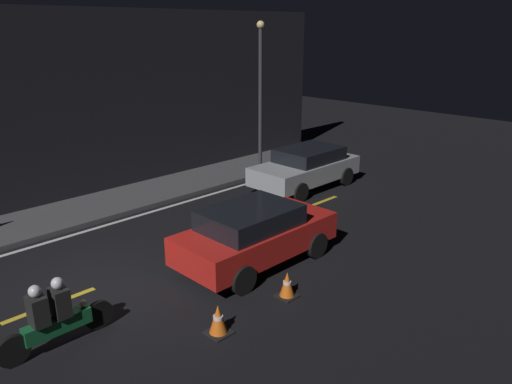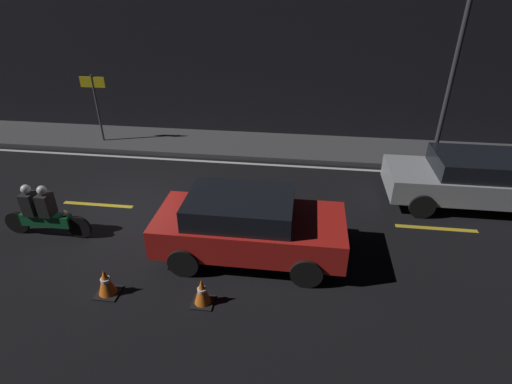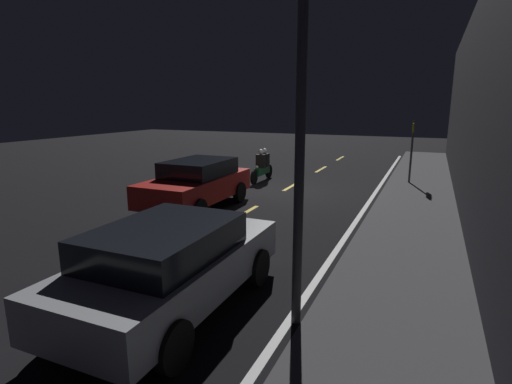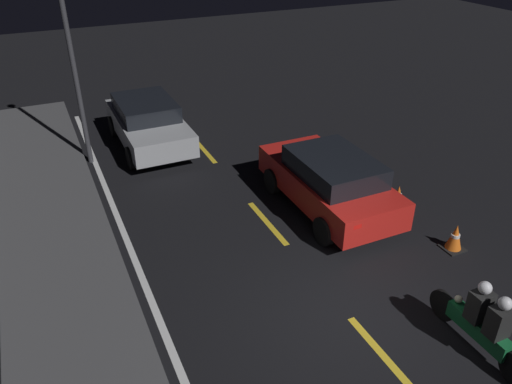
# 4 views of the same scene
# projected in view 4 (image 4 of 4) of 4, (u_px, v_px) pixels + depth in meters

# --- Properties ---
(ground_plane) EXTENTS (56.00, 56.00, 0.00)m
(ground_plane) POSITION_uv_depth(u_px,v_px,m) (351.00, 318.00, 9.16)
(ground_plane) COLOR black
(lane_dash_c) EXTENTS (2.00, 0.14, 0.01)m
(lane_dash_c) POSITION_uv_depth(u_px,v_px,m) (385.00, 357.00, 8.37)
(lane_dash_c) COLOR gold
(lane_dash_c) RESTS_ON ground
(lane_dash_d) EXTENTS (2.00, 0.14, 0.01)m
(lane_dash_d) POSITION_uv_depth(u_px,v_px,m) (267.00, 223.00, 11.91)
(lane_dash_d) COLOR gold
(lane_dash_d) RESTS_ON ground
(lane_dash_e) EXTENTS (2.00, 0.14, 0.01)m
(lane_dash_e) POSITION_uv_depth(u_px,v_px,m) (204.00, 150.00, 15.45)
(lane_dash_e) COLOR gold
(lane_dash_e) RESTS_ON ground
(lane_solid_kerb) EXTENTS (25.20, 0.14, 0.01)m
(lane_solid_kerb) POSITION_uv_depth(u_px,v_px,m) (183.00, 379.00, 7.99)
(lane_solid_kerb) COLOR silver
(lane_solid_kerb) RESTS_ON ground
(taxi_red) EXTENTS (4.13, 1.94, 1.50)m
(taxi_red) POSITION_uv_depth(u_px,v_px,m) (329.00, 181.00, 12.06)
(taxi_red) COLOR red
(taxi_red) RESTS_ON ground
(hatchback_silver) EXTENTS (4.20, 1.97, 1.44)m
(hatchback_silver) POSITION_uv_depth(u_px,v_px,m) (148.00, 122.00, 15.38)
(hatchback_silver) COLOR #9EA0A5
(hatchback_silver) RESTS_ON ground
(motorcycle) EXTENTS (2.19, 0.36, 1.36)m
(motorcycle) POSITION_uv_depth(u_px,v_px,m) (484.00, 322.00, 8.19)
(motorcycle) COLOR black
(motorcycle) RESTS_ON ground
(traffic_cone_near) EXTENTS (0.46, 0.46, 0.61)m
(traffic_cone_near) POSITION_uv_depth(u_px,v_px,m) (455.00, 237.00, 10.87)
(traffic_cone_near) COLOR black
(traffic_cone_near) RESTS_ON ground
(traffic_cone_mid) EXTENTS (0.42, 0.42, 0.59)m
(traffic_cone_mid) POSITION_uv_depth(u_px,v_px,m) (398.00, 197.00, 12.41)
(traffic_cone_mid) COLOR black
(traffic_cone_mid) RESTS_ON ground
(street_lamp) EXTENTS (0.28, 0.28, 5.76)m
(street_lamp) POSITION_uv_depth(u_px,v_px,m) (71.00, 52.00, 13.12)
(street_lamp) COLOR #333338
(street_lamp) RESTS_ON ground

